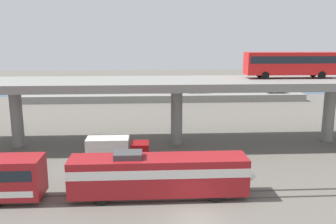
{
  "coord_description": "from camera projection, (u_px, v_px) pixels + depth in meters",
  "views": [
    {
      "loc": [
        -3.7,
        -25.26,
        13.77
      ],
      "look_at": [
        -1.03,
        21.57,
        3.97
      ],
      "focal_mm": 38.19,
      "sensor_mm": 36.0,
      "label": 1
    }
  ],
  "objects": [
    {
      "name": "ground_plane",
      "position": [
        197.0,
        218.0,
        27.71
      ],
      "size": [
        260.0,
        260.0,
        0.0
      ],
      "primitive_type": "plane",
      "color": "#605B54"
    },
    {
      "name": "rail_strip_near",
      "position": [
        192.0,
        199.0,
        30.92
      ],
      "size": [
        110.0,
        0.12,
        0.12
      ],
      "primitive_type": "cube",
      "color": "#59544C",
      "rests_on": "ground_plane"
    },
    {
      "name": "rail_strip_far",
      "position": [
        190.0,
        192.0,
        32.3
      ],
      "size": [
        110.0,
        0.12,
        0.12
      ],
      "primitive_type": "cube",
      "color": "#59544C",
      "rests_on": "ground_plane"
    },
    {
      "name": "train_locomotive",
      "position": [
        168.0,
        173.0,
        31.06
      ],
      "size": [
        16.4,
        3.04,
        4.18
      ],
      "color": "maroon",
      "rests_on": "ground_plane"
    },
    {
      "name": "highway_overpass",
      "position": [
        177.0,
        86.0,
        45.69
      ],
      "size": [
        96.0,
        10.07,
        8.49
      ],
      "color": "gray",
      "rests_on": "ground_plane"
    },
    {
      "name": "transit_bus_on_overpass",
      "position": [
        291.0,
        63.0,
        46.86
      ],
      "size": [
        12.0,
        2.68,
        3.4
      ],
      "rotation": [
        0.0,
        0.0,
        3.14
      ],
      "color": "red",
      "rests_on": "highway_overpass"
    },
    {
      "name": "service_truck_west",
      "position": [
        116.0,
        150.0,
        39.27
      ],
      "size": [
        6.8,
        2.46,
        3.04
      ],
      "color": "maroon",
      "rests_on": "ground_plane"
    },
    {
      "name": "pier_parking_lot",
      "position": [
        164.0,
        96.0,
        81.3
      ],
      "size": [
        61.79,
        10.38,
        1.57
      ],
      "primitive_type": "cube",
      "color": "gray",
      "rests_on": "ground_plane"
    },
    {
      "name": "parked_car_0",
      "position": [
        251.0,
        88.0,
        82.2
      ],
      "size": [
        4.21,
        1.92,
        1.5
      ],
      "rotation": [
        0.0,
        0.0,
        3.14
      ],
      "color": "#B7B7BC",
      "rests_on": "pier_parking_lot"
    },
    {
      "name": "parked_car_1",
      "position": [
        197.0,
        90.0,
        80.07
      ],
      "size": [
        4.32,
        1.87,
        1.5
      ],
      "rotation": [
        0.0,
        0.0,
        3.14
      ],
      "color": "#B7B7BC",
      "rests_on": "pier_parking_lot"
    },
    {
      "name": "parked_car_2",
      "position": [
        216.0,
        88.0,
        81.68
      ],
      "size": [
        4.02,
        1.83,
        1.5
      ],
      "rotation": [
        0.0,
        0.0,
        3.14
      ],
      "color": "silver",
      "rests_on": "pier_parking_lot"
    },
    {
      "name": "parked_car_3",
      "position": [
        170.0,
        89.0,
        80.95
      ],
      "size": [
        4.23,
        1.87,
        1.5
      ],
      "color": "maroon",
      "rests_on": "pier_parking_lot"
    },
    {
      "name": "parked_car_4",
      "position": [
        276.0,
        90.0,
        79.89
      ],
      "size": [
        4.27,
        1.87,
        1.5
      ],
      "color": "#9E998C",
      "rests_on": "pier_parking_lot"
    },
    {
      "name": "harbor_water",
      "position": [
        161.0,
        86.0,
        103.94
      ],
      "size": [
        140.0,
        36.0,
        0.01
      ],
      "primitive_type": "cube",
      "color": "#2D5170",
      "rests_on": "ground_plane"
    }
  ]
}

